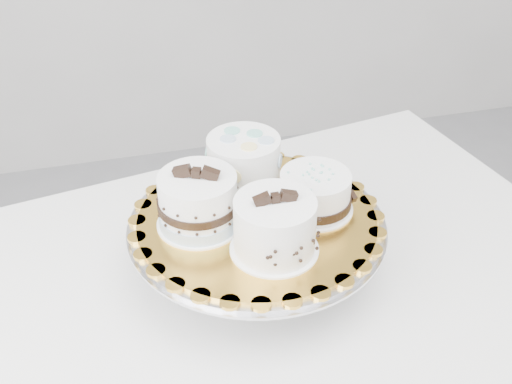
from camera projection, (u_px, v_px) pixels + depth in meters
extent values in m
cube|color=white|center=(237.00, 312.00, 0.95)|extent=(1.30, 0.98, 0.04)
cube|color=white|center=(382.00, 263.00, 1.60)|extent=(0.06, 0.06, 0.71)
cylinder|color=gray|center=(257.00, 269.00, 0.99)|extent=(0.17, 0.17, 0.01)
cylinder|color=gray|center=(257.00, 250.00, 0.97)|extent=(0.11, 0.11, 0.09)
cylinder|color=silver|center=(257.00, 223.00, 0.94)|extent=(0.37, 0.37, 0.01)
cylinder|color=silver|center=(257.00, 225.00, 0.94)|extent=(0.38, 0.38, 0.00)
cylinder|color=gold|center=(257.00, 219.00, 0.93)|extent=(0.44, 0.44, 0.01)
cylinder|color=white|center=(274.00, 249.00, 0.87)|extent=(0.12, 0.12, 0.00)
cylinder|color=white|center=(275.00, 225.00, 0.85)|extent=(0.11, 0.11, 0.08)
cylinder|color=white|center=(200.00, 223.00, 0.92)|extent=(0.12, 0.12, 0.00)
cylinder|color=white|center=(198.00, 200.00, 0.89)|extent=(0.14, 0.14, 0.08)
cylinder|color=#A9C3D6|center=(199.00, 217.00, 0.91)|extent=(0.11, 0.11, 0.02)
cylinder|color=black|center=(198.00, 202.00, 0.90)|extent=(0.12, 0.12, 0.01)
cylinder|color=white|center=(244.00, 183.00, 1.00)|extent=(0.12, 0.12, 0.00)
cylinder|color=white|center=(244.00, 161.00, 0.98)|extent=(0.15, 0.15, 0.08)
cylinder|color=white|center=(314.00, 208.00, 0.95)|extent=(0.12, 0.12, 0.00)
cylinder|color=white|center=(315.00, 191.00, 0.93)|extent=(0.12, 0.12, 0.06)
cylinder|color=black|center=(314.00, 199.00, 0.94)|extent=(0.11, 0.11, 0.01)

